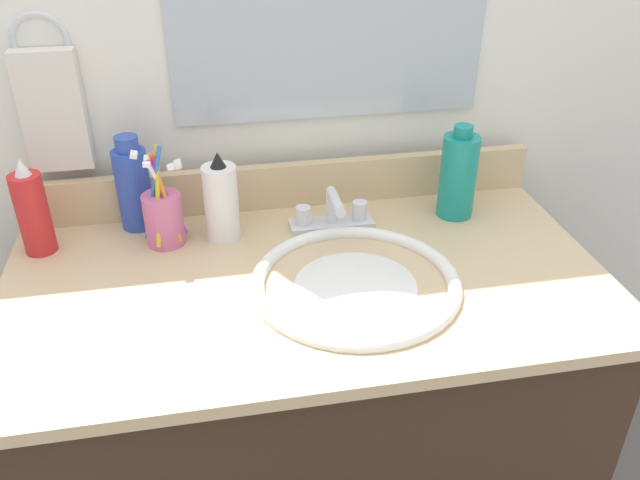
{
  "coord_description": "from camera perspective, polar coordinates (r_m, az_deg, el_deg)",
  "views": [
    {
      "loc": [
        -0.15,
        -0.9,
        1.39
      ],
      "look_at": [
        0.02,
        0.0,
        0.84
      ],
      "focal_mm": 36.45,
      "sensor_mm": 36.0,
      "label": 1
    }
  ],
  "objects": [
    {
      "name": "towel_ring",
      "position": [
        1.27,
        -23.34,
        15.76
      ],
      "size": [
        0.1,
        0.01,
        0.1
      ],
      "primitive_type": "torus",
      "rotation": [
        1.57,
        0.0,
        0.0
      ],
      "color": "silver"
    },
    {
      "name": "bottle_mouthwash_teal",
      "position": [
        1.29,
        12.03,
        5.59
      ],
      "size": [
        0.07,
        0.07,
        0.19
      ],
      "color": "teal",
      "rests_on": "countertop"
    },
    {
      "name": "vanity_cabinet",
      "position": [
        1.37,
        -0.98,
        -17.13
      ],
      "size": [
        0.98,
        0.51,
        0.75
      ],
      "primitive_type": "cube",
      "color": "#382316",
      "rests_on": "ground_plane"
    },
    {
      "name": "cup_pink",
      "position": [
        1.21,
        -13.59,
        2.1
      ],
      "size": [
        0.08,
        0.08,
        0.19
      ],
      "color": "#D16693",
      "rests_on": "countertop"
    },
    {
      "name": "countertop",
      "position": [
        1.11,
        -1.15,
        -3.7
      ],
      "size": [
        1.02,
        0.56,
        0.02
      ],
      "primitive_type": "cube",
      "color": "#D1B284",
      "rests_on": "vanity_cabinet"
    },
    {
      "name": "bottle_spray_red",
      "position": [
        1.24,
        -23.91,
        2.28
      ],
      "size": [
        0.06,
        0.06,
        0.18
      ],
      "color": "red",
      "rests_on": "countertop"
    },
    {
      "name": "bottle_shampoo_blue",
      "position": [
        1.26,
        -16.06,
        4.57
      ],
      "size": [
        0.06,
        0.06,
        0.18
      ],
      "color": "#2D4CB2",
      "rests_on": "countertop"
    },
    {
      "name": "bottle_lotion_white",
      "position": [
        1.19,
        -8.67,
        3.37
      ],
      "size": [
        0.06,
        0.06,
        0.17
      ],
      "color": "white",
      "rests_on": "countertop"
    },
    {
      "name": "hand_towel",
      "position": [
        1.28,
        -22.37,
        10.43
      ],
      "size": [
        0.11,
        0.04,
        0.22
      ],
      "primitive_type": "cube",
      "color": "silver"
    },
    {
      "name": "sink_basin",
      "position": [
        1.1,
        3.1,
        -5.22
      ],
      "size": [
        0.35,
        0.35,
        0.11
      ],
      "color": "white",
      "rests_on": "countertop"
    },
    {
      "name": "back_wall",
      "position": [
        1.44,
        -3.3,
        -0.03
      ],
      "size": [
        2.12,
        0.04,
        1.3
      ],
      "primitive_type": "cube",
      "color": "white",
      "rests_on": "ground_plane"
    },
    {
      "name": "faucet",
      "position": [
        1.23,
        1.08,
        2.18
      ],
      "size": [
        0.16,
        0.1,
        0.08
      ],
      "color": "silver",
      "rests_on": "countertop"
    },
    {
      "name": "backsplash",
      "position": [
        1.31,
        -3.15,
        4.82
      ],
      "size": [
        1.02,
        0.02,
        0.09
      ],
      "primitive_type": "cube",
      "color": "#D1B284",
      "rests_on": "countertop"
    }
  ]
}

